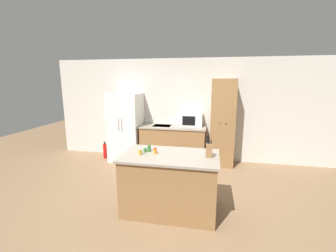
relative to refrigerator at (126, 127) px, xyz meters
The scene contains 13 objects.
ground_plane 2.62m from the refrigerator, 51.09° to the right, with size 14.00×14.00×0.00m, color #846647.
wall_back 1.66m from the refrigerator, 14.53° to the left, with size 7.20×0.06×2.60m.
refrigerator is the anchor object (origin of this frame).
back_counter 1.29m from the refrigerator, ahead, with size 1.63×0.67×0.93m.
pantry_cabinet 2.43m from the refrigerator, ahead, with size 0.57×0.57×2.10m.
kitchen_island 2.67m from the refrigerator, 53.65° to the right, with size 1.49×0.88×0.93m.
microwave 1.71m from the refrigerator, ahead, with size 0.52×0.37×0.32m.
knife_block 3.03m from the refrigerator, 44.60° to the right, with size 0.09×0.08×0.31m.
spice_bottle_tall_dark 2.47m from the refrigerator, 63.34° to the right, with size 0.05×0.05×0.10m.
spice_bottle_short_red 2.37m from the refrigerator, 61.03° to the right, with size 0.05×0.05×0.09m.
spice_bottle_amber_oil 2.36m from the refrigerator, 59.28° to the right, with size 0.06×0.06×0.10m.
spice_bottle_green_herb 2.50m from the refrigerator, 57.95° to the right, with size 0.06×0.06×0.09m.
fire_extinguisher 0.90m from the refrigerator, behind, with size 0.10×0.10×0.45m.
Camera 1 is at (0.62, -3.43, 2.06)m, focal length 24.00 mm.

